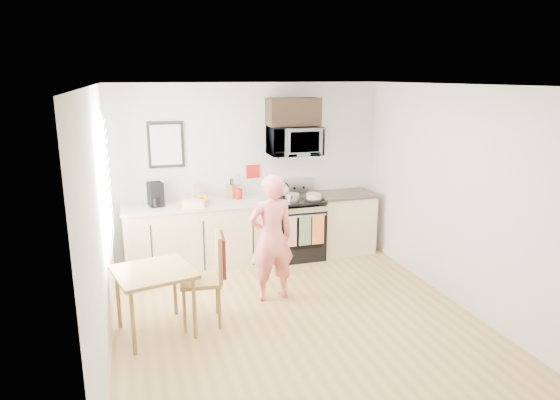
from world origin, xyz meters
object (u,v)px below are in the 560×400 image
object	(u,v)px
dining_table	(154,278)
cake	(314,197)
person	(272,238)
range	(296,229)
microwave	(294,141)
chair	(214,265)

from	to	relation	value
dining_table	cake	size ratio (longest dim) A/B	2.98
person	cake	distance (m)	1.50
range	dining_table	world-z (taller)	range
microwave	person	world-z (taller)	microwave
range	dining_table	size ratio (longest dim) A/B	1.44
microwave	dining_table	distance (m)	3.09
range	person	size ratio (longest dim) A/B	0.74
microwave	cake	bearing A→B (deg)	-51.82
chair	cake	bearing A→B (deg)	47.07
range	person	distance (m)	1.55
range	dining_table	distance (m)	2.82
range	dining_table	bearing A→B (deg)	-140.49
person	cake	bearing A→B (deg)	-135.90
person	microwave	bearing A→B (deg)	-123.42
dining_table	cake	bearing A→B (deg)	34.10
chair	cake	world-z (taller)	chair
range	microwave	size ratio (longest dim) A/B	1.53
microwave	cake	world-z (taller)	microwave
person	dining_table	world-z (taller)	person
range	cake	world-z (taller)	range
cake	microwave	bearing A→B (deg)	128.18
dining_table	chair	bearing A→B (deg)	6.54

